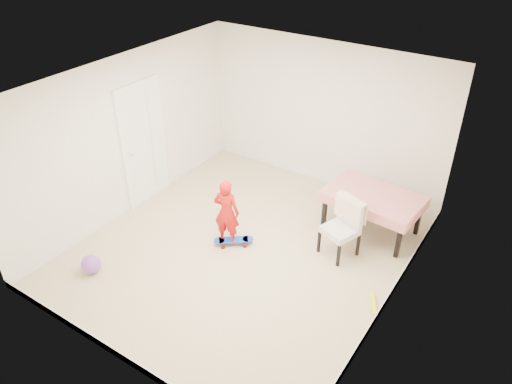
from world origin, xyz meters
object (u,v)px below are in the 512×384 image
Objects in this scene: dining_table at (371,212)px; balloon at (91,264)px; skateboard at (234,242)px; child at (227,214)px; dining_chair at (340,229)px.

dining_table reaches higher than balloon.
skateboard is 0.51m from child.
dining_table is 5.16× the size of balloon.
skateboard is at bearing -179.46° from child.
skateboard is 2.10m from balloon.
dining_table is 1.57× the size of dining_chair.
child is at bearing -133.22° from dining_table.
dining_table is 2.21m from skateboard.
dining_chair is 1.69m from child.
dining_chair is 1.64m from skateboard.
child is at bearing 52.82° from balloon.
dining_chair is 0.85× the size of child.
balloon is at bearing -167.15° from skateboard.
dining_chair reaches higher than dining_table.
dining_chair is at bearing -169.78° from child.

